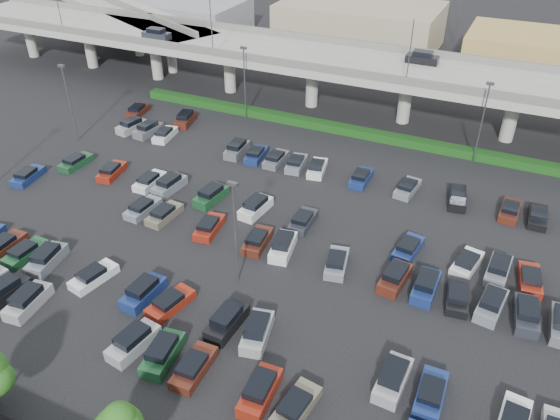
# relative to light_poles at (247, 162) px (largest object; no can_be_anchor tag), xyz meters

# --- Properties ---
(ground) EXTENTS (280.00, 280.00, 0.00)m
(ground) POSITION_rel_light_poles_xyz_m (4.13, -2.00, -6.24)
(ground) COLOR black
(overpass) EXTENTS (150.00, 13.00, 15.80)m
(overpass) POSITION_rel_light_poles_xyz_m (3.88, 30.01, 0.73)
(overpass) COLOR gray
(overpass) RESTS_ON ground
(on_ramp) EXTENTS (50.93, 30.13, 8.80)m
(on_ramp) POSITION_rel_light_poles_xyz_m (-47.98, 41.05, 0.62)
(on_ramp) COLOR gray
(on_ramp) RESTS_ON ground
(hedge) EXTENTS (66.00, 1.60, 1.10)m
(hedge) POSITION_rel_light_poles_xyz_m (4.13, 23.00, -5.69)
(hedge) COLOR #103710
(hedge) RESTS_ON ground
(parked_cars) EXTENTS (63.10, 41.69, 1.67)m
(parked_cars) POSITION_rel_light_poles_xyz_m (3.38, -6.16, -5.61)
(parked_cars) COLOR white
(parked_cars) RESTS_ON ground
(light_poles) EXTENTS (66.90, 48.38, 10.30)m
(light_poles) POSITION_rel_light_poles_xyz_m (0.00, 0.00, 0.00)
(light_poles) COLOR #48484C
(light_poles) RESTS_ON ground
(distant_buildings) EXTENTS (138.00, 24.00, 9.00)m
(distant_buildings) POSITION_rel_light_poles_xyz_m (16.50, 59.81, -2.49)
(distant_buildings) COLOR gray
(distant_buildings) RESTS_ON ground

